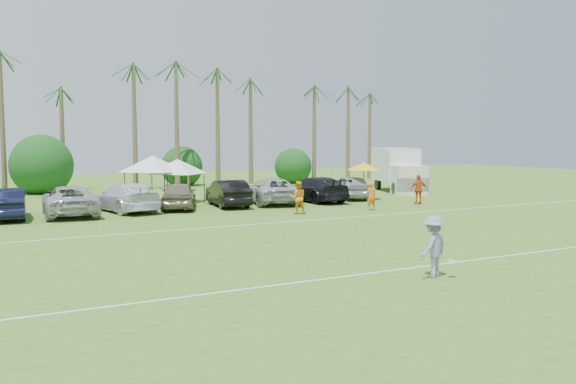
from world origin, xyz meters
TOP-DOWN VIEW (x-y plane):
  - ground at (0.00, 0.00)m, footprint 120.00×120.00m
  - field_lines at (0.00, 8.00)m, footprint 80.00×12.10m
  - palm_tree_3 at (-8.00, 38.00)m, footprint 2.40×2.40m
  - palm_tree_4 at (-4.00, 38.00)m, footprint 2.40×2.40m
  - palm_tree_5 at (0.00, 38.00)m, footprint 2.40×2.40m
  - palm_tree_6 at (4.00, 38.00)m, footprint 2.40×2.40m
  - palm_tree_7 at (8.00, 38.00)m, footprint 2.40×2.40m
  - palm_tree_8 at (13.00, 38.00)m, footprint 2.40×2.40m
  - palm_tree_9 at (18.00, 38.00)m, footprint 2.40×2.40m
  - palm_tree_10 at (23.00, 38.00)m, footprint 2.40×2.40m
  - palm_tree_11 at (27.00, 38.00)m, footprint 2.40×2.40m
  - bush_tree_1 at (-6.00, 39.00)m, footprint 4.00×4.00m
  - bush_tree_2 at (6.00, 39.00)m, footprint 4.00×4.00m
  - bush_tree_3 at (16.00, 39.00)m, footprint 4.00×4.00m
  - sideline_player_a at (9.30, 16.20)m, footprint 0.64×0.46m
  - sideline_player_b at (4.58, 16.66)m, footprint 1.10×1.00m
  - sideline_player_c at (13.93, 17.39)m, footprint 1.20×0.80m
  - box_truck at (18.72, 25.41)m, footprint 4.54×7.03m
  - canopy_tent_left at (-0.78, 26.27)m, footprint 4.47×4.47m
  - canopy_tent_right at (0.81, 25.99)m, footprint 4.11×4.11m
  - market_umbrella at (12.55, 21.49)m, footprint 2.31×2.31m
  - frisbee_player at (0.16, 0.63)m, footprint 1.40×1.08m
  - parked_car_1 at (-9.90, 22.11)m, footprint 2.36×5.22m
  - parked_car_2 at (-6.75, 22.05)m, footprint 3.39×6.24m
  - parked_car_3 at (-3.60, 22.48)m, footprint 3.21×6.02m
  - parked_car_4 at (-0.44, 22.25)m, footprint 3.66×5.26m
  - parked_car_5 at (2.71, 22.13)m, footprint 2.50×5.25m
  - parked_car_6 at (5.86, 22.27)m, footprint 4.20×6.48m
  - parked_car_7 at (9.01, 22.03)m, footprint 2.35×5.73m
  - parked_car_8 at (12.16, 22.54)m, footprint 3.32×5.24m

SIDE VIEW (x-z plane):
  - ground at x=0.00m, z-range 0.00..0.00m
  - field_lines at x=0.00m, z-range 0.00..0.01m
  - parked_car_1 at x=-9.90m, z-range 0.00..1.66m
  - parked_car_2 at x=-6.75m, z-range 0.00..1.66m
  - parked_car_3 at x=-3.60m, z-range 0.00..1.66m
  - parked_car_4 at x=-0.44m, z-range 0.00..1.66m
  - parked_car_5 at x=2.71m, z-range 0.00..1.66m
  - parked_car_6 at x=5.86m, z-range 0.00..1.66m
  - parked_car_7 at x=9.01m, z-range 0.00..1.66m
  - parked_car_8 at x=12.16m, z-range 0.00..1.66m
  - sideline_player_a at x=9.30m, z-range 0.00..1.67m
  - sideline_player_b at x=4.58m, z-range 0.00..1.85m
  - sideline_player_c at x=13.93m, z-range 0.00..1.90m
  - frisbee_player at x=0.16m, z-range 0.00..1.92m
  - bush_tree_1 at x=-6.00m, z-range -0.20..3.80m
  - bush_tree_2 at x=6.00m, z-range -0.20..3.80m
  - bush_tree_3 at x=16.00m, z-range -0.20..3.80m
  - box_truck at x=18.72m, z-range 0.12..3.51m
  - market_umbrella at x=12.55m, z-range 1.02..3.60m
  - canopy_tent_right at x=0.81m, z-range 1.19..4.52m
  - canopy_tent_left at x=-0.78m, z-range 1.29..4.91m
  - palm_tree_4 at x=-4.00m, z-range 3.03..11.93m
  - palm_tree_8 at x=13.00m, z-range 3.03..11.93m
  - palm_tree_5 at x=0.00m, z-range 3.40..13.30m
  - palm_tree_9 at x=18.00m, z-range 3.40..13.30m
  - palm_tree_6 at x=4.00m, z-range 3.76..14.66m
  - palm_tree_10 at x=23.00m, z-range 3.76..14.66m
  - palm_tree_3 at x=-8.00m, z-range 4.11..16.01m
  - palm_tree_7 at x=8.00m, z-range 4.11..16.01m
  - palm_tree_11 at x=27.00m, z-range 4.11..16.01m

